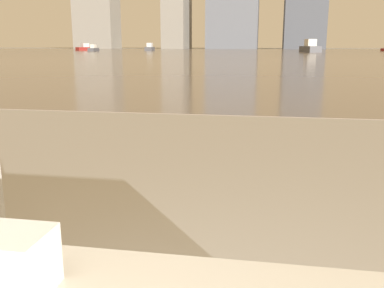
% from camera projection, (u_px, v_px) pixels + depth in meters
% --- Properties ---
extents(towel_stack, '(0.23, 0.17, 0.16)m').
position_uv_depth(towel_stack, '(2.00, 263.00, 1.05)').
color(towel_stack, white).
rests_on(towel_stack, bathtub).
extents(harbor_water, '(180.00, 110.00, 0.01)m').
position_uv_depth(harbor_water, '(266.00, 53.00, 59.86)').
color(harbor_water, gray).
rests_on(harbor_water, ground_plane).
extents(harbor_boat_0, '(1.67, 3.96, 1.45)m').
position_uv_depth(harbor_boat_0, '(150.00, 48.00, 82.24)').
color(harbor_boat_0, '#4C4C51').
rests_on(harbor_boat_0, harbor_water).
extents(harbor_boat_1, '(1.28, 3.18, 1.17)m').
position_uv_depth(harbor_boat_1, '(93.00, 49.00, 74.23)').
color(harbor_boat_1, '#4C4C51').
rests_on(harbor_boat_1, harbor_water).
extents(harbor_boat_3, '(2.92, 5.43, 1.94)m').
position_uv_depth(harbor_boat_3, '(310.00, 48.00, 64.28)').
color(harbor_boat_3, '#4C4C51').
rests_on(harbor_boat_3, harbor_water).
extents(harbor_boat_5, '(3.00, 3.73, 1.36)m').
position_uv_depth(harbor_boat_5, '(85.00, 48.00, 83.22)').
color(harbor_boat_5, maroon).
rests_on(harbor_boat_5, harbor_water).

